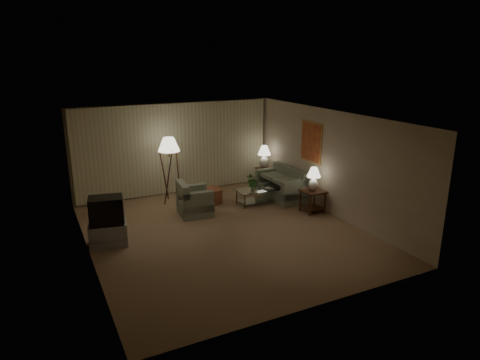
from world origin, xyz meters
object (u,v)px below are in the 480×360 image
Objects in this scene: table_lamp_near at (314,177)px; ottoman at (212,196)px; armchair at (195,202)px; tv_cabinet at (108,234)px; sofa at (281,186)px; crt_tv at (106,210)px; table_lamp_far at (264,155)px; side_table_far at (264,174)px; coffee_table at (257,194)px; vase at (253,187)px; floor_lamp at (170,169)px; side_table_near at (313,197)px.

ottoman is at bearing 138.04° from table_lamp_near.
tv_cabinet is at bearing 116.41° from armchair.
sofa is 1.63× the size of armchair.
table_lamp_far is at bearing 34.67° from crt_tv.
coffee_table is at bearing -125.93° from side_table_far.
coffee_table is 4.33m from tv_cabinet.
ottoman is (-1.11, 0.63, -0.08)m from coffee_table.
sofa is at bearing -96.84° from table_lamp_far.
tv_cabinet is 3.48m from ottoman.
table_lamp_far is 1.84m from vase.
floor_lamp is (-2.95, 1.09, 0.61)m from sofa.
table_lamp_far is 3.10m from floor_lamp.
armchair is 1.14× the size of tv_cabinet.
crt_tv is at bearing -156.22° from side_table_far.
armchair is 3.15m from table_lamp_near.
tv_cabinet is (-5.20, -2.29, -0.77)m from table_lamp_far.
tv_cabinet is at bearing 0.00° from crt_tv.
table_lamp_near is at bearing -51.95° from coffee_table.
crt_tv is 4.19m from vase.
table_lamp_far is 0.60× the size of coffee_table.
table_lamp_near is 0.88× the size of table_lamp_far.
tv_cabinet is at bearing 176.60° from table_lamp_near.
side_table_near is 1.00× the size of side_table_far.
armchair is 2.55m from crt_tv.
sofa is 2.08× the size of crt_tv.
coffee_table is at bearing 128.05° from side_table_near.
vase reaches higher than coffee_table.
vase is (-1.13, -1.35, -0.53)m from table_lamp_far.
ottoman is (-2.09, -0.72, -0.82)m from table_lamp_far.
floor_lamp is at bearing -177.11° from table_lamp_far.
side_table_far is 1.76m from vase.
ottoman is at bearing -29.21° from floor_lamp.
ottoman is at bearing -42.05° from armchair.
armchair is at bearing 31.50° from crt_tv.
crt_tv reaches higher than armchair.
side_table_near is 2.82m from ottoman.
side_table_near is 1.59m from coffee_table.
side_table_near is (2.85, -1.19, 0.06)m from armchair.
armchair is 3.18m from side_table_far.
table_lamp_near is 0.34× the size of floor_lamp.
crt_tv is (-5.20, -2.29, -0.22)m from table_lamp_far.
coffee_table is at bearing -29.37° from floor_lamp.
sofa is at bearing 22.55° from crt_tv.
sofa reaches higher than tv_cabinet.
sofa is 5.18m from crt_tv.
side_table_far is at bearing 54.07° from coffee_table.
crt_tv is at bearing -134.54° from floor_lamp.
side_table_near is 0.32× the size of floor_lamp.
table_lamp_far is at bearing 19.00° from ottoman.
crt_tv reaches higher than side_table_far.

